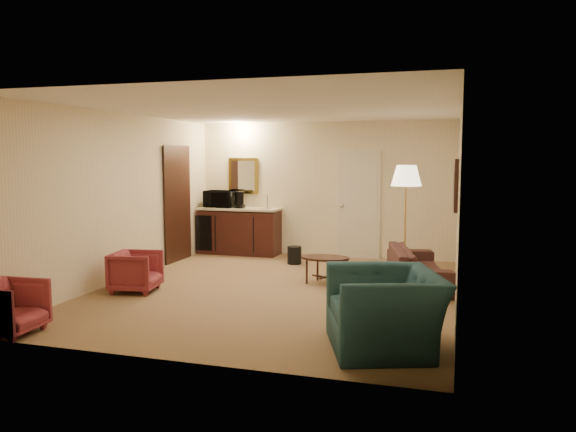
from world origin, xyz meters
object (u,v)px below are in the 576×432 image
object	(u,v)px
waste_bin	(294,255)
microwave	(221,197)
sofa	(418,260)
floor_lamp	(405,222)
rose_chair_far	(9,305)
coffee_table	(325,270)
wetbar_cabinet	(239,231)
rose_chair_near	(136,269)
teal_armchair	(385,297)
coffee_maker	(240,200)

from	to	relation	value
waste_bin	microwave	size ratio (longest dim) A/B	0.53
sofa	waste_bin	bearing A→B (deg)	52.85
floor_lamp	sofa	bearing A→B (deg)	-62.00
sofa	rose_chair_far	world-z (taller)	sofa
sofa	microwave	size ratio (longest dim) A/B	3.15
sofa	coffee_table	bearing A→B (deg)	93.59
wetbar_cabinet	rose_chair_near	xyz separation A→B (m)	(-0.25, -3.38, -0.14)
microwave	coffee_table	bearing A→B (deg)	-37.35
rose_chair_near	microwave	distance (m)	3.51
rose_chair_near	floor_lamp	bearing A→B (deg)	-69.98
rose_chair_near	rose_chair_far	distance (m)	2.14
teal_armchair	coffee_maker	world-z (taller)	coffee_maker
rose_chair_near	coffee_maker	size ratio (longest dim) A/B	1.96
rose_chair_far	coffee_maker	world-z (taller)	coffee_maker
sofa	floor_lamp	xyz separation A→B (m)	(-0.24, 0.45, 0.53)
floor_lamp	microwave	bearing A→B (deg)	160.29
wetbar_cabinet	teal_armchair	xyz separation A→B (m)	(3.47, -4.78, 0.07)
microwave	teal_armchair	bearing A→B (deg)	-49.13
coffee_table	floor_lamp	world-z (taller)	floor_lamp
waste_bin	microwave	distance (m)	2.14
wetbar_cabinet	rose_chair_near	bearing A→B (deg)	-94.22
floor_lamp	microwave	xyz separation A→B (m)	(-3.77, 1.35, 0.22)
sofa	rose_chair_near	distance (m)	4.17
coffee_table	teal_armchair	bearing A→B (deg)	-65.18
microwave	coffee_maker	bearing A→B (deg)	-5.90
rose_chair_near	coffee_maker	bearing A→B (deg)	-14.40
sofa	coffee_maker	size ratio (longest dim) A/B	5.83
wetbar_cabinet	teal_armchair	distance (m)	5.90
coffee_table	floor_lamp	distance (m)	1.55
teal_armchair	waste_bin	size ratio (longest dim) A/B	3.79
microwave	sofa	bearing A→B (deg)	-22.19
teal_armchair	coffee_table	size ratio (longest dim) A/B	1.64
wetbar_cabinet	teal_armchair	world-z (taller)	teal_armchair
wetbar_cabinet	rose_chair_near	size ratio (longest dim) A/B	2.55
floor_lamp	waste_bin	bearing A→B (deg)	163.38
teal_armchair	sofa	bearing A→B (deg)	158.03
rose_chair_near	waste_bin	size ratio (longest dim) A/B	2.02
teal_armchair	microwave	xyz separation A→B (m)	(-3.87, 4.81, 0.60)
rose_chair_far	coffee_maker	distance (m)	5.56
rose_chair_far	coffee_table	world-z (taller)	rose_chair_far
waste_bin	microwave	bearing A→B (deg)	156.91
rose_chair_near	coffee_maker	distance (m)	3.45
sofa	floor_lamp	bearing A→B (deg)	15.90
microwave	coffee_maker	world-z (taller)	microwave
rose_chair_near	wetbar_cabinet	bearing A→B (deg)	-13.98
rose_chair_near	microwave	size ratio (longest dim) A/B	1.06
rose_chair_far	microwave	distance (m)	5.60
sofa	rose_chair_near	bearing A→B (deg)	100.63
coffee_table	microwave	xyz separation A→B (m)	(-2.66, 2.18, 0.91)
rose_chair_far	coffee_table	bearing A→B (deg)	-42.33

